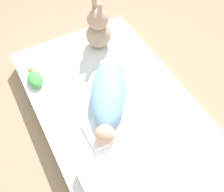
{
  "coord_description": "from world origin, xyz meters",
  "views": [
    {
      "loc": [
        -0.77,
        0.44,
        1.47
      ],
      "look_at": [
        0.03,
        0.01,
        0.19
      ],
      "focal_mm": 42.0,
      "sensor_mm": 36.0,
      "label": 1
    }
  ],
  "objects": [
    {
      "name": "ground_plane",
      "position": [
        0.0,
        0.0,
        0.0
      ],
      "size": [
        12.0,
        12.0,
        0.0
      ],
      "primitive_type": "plane",
      "color": "#9E8466"
    },
    {
      "name": "pillow",
      "position": [
        -0.46,
        0.22,
        0.18
      ],
      "size": [
        0.34,
        0.34,
        0.07
      ],
      "color": "white",
      "rests_on": "bed_mattress"
    },
    {
      "name": "swaddled_baby",
      "position": [
        0.04,
        0.02,
        0.21
      ],
      "size": [
        0.57,
        0.45,
        0.14
      ],
      "rotation": [
        0.0,
        0.0,
        2.58
      ],
      "color": "#7FB7E5",
      "rests_on": "bed_mattress"
    },
    {
      "name": "burp_cloth",
      "position": [
        -0.13,
        0.15,
        0.15
      ],
      "size": [
        0.18,
        0.19,
        0.02
      ],
      "color": "white",
      "rests_on": "bed_mattress"
    },
    {
      "name": "bunny_plush",
      "position": [
        0.51,
        -0.15,
        0.28
      ],
      "size": [
        0.18,
        0.18,
        0.37
      ],
      "color": "tan",
      "rests_on": "bed_mattress"
    },
    {
      "name": "bed_mattress",
      "position": [
        0.0,
        0.0,
        0.07
      ],
      "size": [
        1.43,
        0.9,
        0.14
      ],
      "color": "white",
      "rests_on": "ground_plane"
    },
    {
      "name": "turtle_plush",
      "position": [
        0.4,
        0.37,
        0.17
      ],
      "size": [
        0.17,
        0.09,
        0.06
      ],
      "color": "#51B756",
      "rests_on": "bed_mattress"
    }
  ]
}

